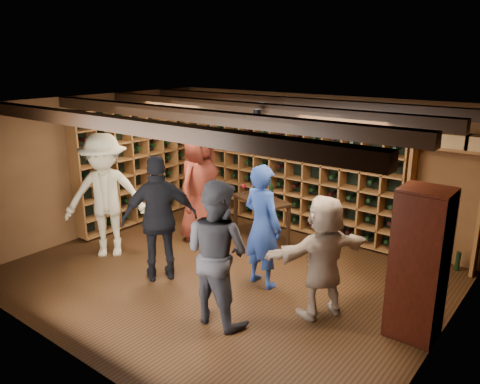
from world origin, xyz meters
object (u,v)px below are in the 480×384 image
Objects in this scene: guest_red_floral at (200,185)px; guest_khaki at (106,196)px; display_cabinet at (418,267)px; tasting_table at (261,203)px; guest_beige at (323,257)px; man_grey_suit at (217,252)px; guest_woman_black at (160,219)px; man_blue_shirt at (262,226)px.

guest_khaki is at bearing 150.72° from guest_red_floral.
guest_red_floral is (-3.99, 0.70, 0.12)m from display_cabinet.
tasting_table is at bearing 158.48° from display_cabinet.
display_cabinet is 1.12× the size of guest_beige.
display_cabinet is 4.06m from guest_red_floral.
guest_red_floral is 0.97× the size of guest_khaki.
guest_khaki is (-2.68, 0.41, 0.11)m from man_grey_suit.
guest_woman_black is 1.56× the size of tasting_table.
guest_beige is at bearing -111.90° from guest_red_floral.
guest_woman_black is 2.39m from guest_beige.
guest_khaki is at bearing 23.74° from man_blue_shirt.
guest_woman_black is at bearing -166.64° from display_cabinet.
guest_khaki reaches higher than man_grey_suit.
tasting_table is at bearing -152.35° from guest_woman_black.
man_blue_shirt reaches higher than display_cabinet.
man_blue_shirt is at bearing -30.23° from guest_khaki.
guest_beige is (2.32, 0.54, -0.13)m from guest_woman_black.
man_grey_suit is 2.73m from guest_red_floral.
man_blue_shirt is 0.90× the size of guest_red_floral.
guest_khaki is (-4.69, -0.75, 0.15)m from display_cabinet.
tasting_table is at bearing -66.34° from man_grey_suit.
guest_red_floral is 3.10m from guest_beige.
guest_beige is (0.95, 0.89, -0.11)m from man_grey_suit.
tasting_table is at bearing -66.37° from guest_red_floral.
display_cabinet is 0.98× the size of man_grey_suit.
guest_red_floral is at bearing -120.25° from guest_woman_black.
man_blue_shirt is 1.10m from man_grey_suit.
man_grey_suit is 2.58m from tasting_table.
display_cabinet is 0.90× the size of guest_red_floral.
guest_red_floral is (-1.99, 1.86, 0.08)m from man_grey_suit.
guest_red_floral is at bearing -13.27° from man_blue_shirt.
guest_woman_black reaches higher than guest_beige.
guest_red_floral reaches higher than man_blue_shirt.
man_grey_suit is at bearing -149.94° from display_cabinet.
guest_beige is (2.94, -0.97, -0.19)m from guest_red_floral.
man_grey_suit is 1.30m from guest_beige.
tasting_table is (1.65, 1.94, -0.29)m from guest_khaki.
display_cabinet is 3.47m from guest_woman_black.
man_blue_shirt is 0.96× the size of guest_woman_black.
guest_khaki reaches higher than tasting_table.
guest_khaki is at bearing -110.37° from tasting_table.
man_blue_shirt is at bearing -178.36° from display_cabinet.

